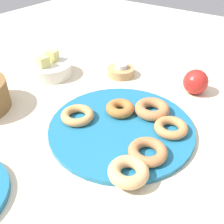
{
  "coord_description": "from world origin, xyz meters",
  "views": [
    {
      "loc": [
        -0.46,
        -0.3,
        0.44
      ],
      "look_at": [
        0.0,
        0.03,
        0.04
      ],
      "focal_mm": 42.53,
      "sensor_mm": 36.0,
      "label": 1
    }
  ],
  "objects_px": {
    "melon_chunk_left": "(43,62)",
    "candle_holder": "(121,72)",
    "donut_plate": "(121,127)",
    "donut_0": "(148,152)",
    "donut_1": "(120,108)",
    "donut_2": "(128,172)",
    "donut_3": "(171,128)",
    "donut_5": "(77,115)",
    "apple": "(196,82)",
    "melon_chunk_right": "(52,56)",
    "donut_4": "(152,109)",
    "tealight": "(121,66)",
    "fruit_bowl": "(50,69)"
  },
  "relations": [
    {
      "from": "melon_chunk_left",
      "to": "candle_holder",
      "type": "bearing_deg",
      "value": -49.93
    },
    {
      "from": "donut_plate",
      "to": "donut_0",
      "type": "relative_size",
      "value": 4.23
    },
    {
      "from": "donut_0",
      "to": "donut_1",
      "type": "height_order",
      "value": "donut_1"
    },
    {
      "from": "donut_2",
      "to": "donut_3",
      "type": "height_order",
      "value": "donut_2"
    },
    {
      "from": "donut_5",
      "to": "donut_1",
      "type": "bearing_deg",
      "value": -39.9
    },
    {
      "from": "donut_1",
      "to": "apple",
      "type": "xyz_separation_m",
      "value": [
        0.24,
        -0.12,
        0.01
      ]
    },
    {
      "from": "donut_5",
      "to": "melon_chunk_right",
      "type": "distance_m",
      "value": 0.33
    },
    {
      "from": "donut_4",
      "to": "tealight",
      "type": "bearing_deg",
      "value": 53.18
    },
    {
      "from": "donut_0",
      "to": "melon_chunk_left",
      "type": "relative_size",
      "value": 2.5
    },
    {
      "from": "donut_0",
      "to": "donut_4",
      "type": "relative_size",
      "value": 0.93
    },
    {
      "from": "tealight",
      "to": "melon_chunk_left",
      "type": "height_order",
      "value": "melon_chunk_left"
    },
    {
      "from": "donut_3",
      "to": "tealight",
      "type": "bearing_deg",
      "value": 55.31
    },
    {
      "from": "candle_holder",
      "to": "donut_5",
      "type": "bearing_deg",
      "value": -168.47
    },
    {
      "from": "donut_3",
      "to": "donut_4",
      "type": "xyz_separation_m",
      "value": [
        0.04,
        0.08,
        0.0
      ]
    },
    {
      "from": "donut_4",
      "to": "donut_5",
      "type": "xyz_separation_m",
      "value": [
        -0.14,
        0.15,
        -0.0
      ]
    },
    {
      "from": "melon_chunk_left",
      "to": "apple",
      "type": "distance_m",
      "value": 0.51
    },
    {
      "from": "donut_4",
      "to": "melon_chunk_right",
      "type": "xyz_separation_m",
      "value": [
        0.04,
        0.42,
        0.04
      ]
    },
    {
      "from": "donut_1",
      "to": "donut_5",
      "type": "height_order",
      "value": "donut_1"
    },
    {
      "from": "melon_chunk_right",
      "to": "candle_holder",
      "type": "bearing_deg",
      "value": -61.17
    },
    {
      "from": "donut_3",
      "to": "melon_chunk_right",
      "type": "relative_size",
      "value": 2.36
    },
    {
      "from": "donut_0",
      "to": "donut_4",
      "type": "xyz_separation_m",
      "value": [
        0.15,
        0.07,
        0.0
      ]
    },
    {
      "from": "donut_2",
      "to": "melon_chunk_left",
      "type": "height_order",
      "value": "melon_chunk_left"
    },
    {
      "from": "candle_holder",
      "to": "fruit_bowl",
      "type": "relative_size",
      "value": 0.63
    },
    {
      "from": "donut_5",
      "to": "melon_chunk_right",
      "type": "bearing_deg",
      "value": 57.01
    },
    {
      "from": "donut_0",
      "to": "donut_4",
      "type": "height_order",
      "value": "donut_4"
    },
    {
      "from": "donut_3",
      "to": "melon_chunk_right",
      "type": "bearing_deg",
      "value": 80.87
    },
    {
      "from": "donut_3",
      "to": "fruit_bowl",
      "type": "distance_m",
      "value": 0.49
    },
    {
      "from": "donut_plate",
      "to": "tealight",
      "type": "height_order",
      "value": "tealight"
    },
    {
      "from": "donut_3",
      "to": "apple",
      "type": "xyz_separation_m",
      "value": [
        0.24,
        0.03,
        0.01
      ]
    },
    {
      "from": "donut_4",
      "to": "melon_chunk_right",
      "type": "bearing_deg",
      "value": 84.71
    },
    {
      "from": "donut_3",
      "to": "fruit_bowl",
      "type": "bearing_deg",
      "value": 83.7
    },
    {
      "from": "tealight",
      "to": "fruit_bowl",
      "type": "height_order",
      "value": "same"
    },
    {
      "from": "donut_1",
      "to": "candle_holder",
      "type": "distance_m",
      "value": 0.25
    },
    {
      "from": "donut_5",
      "to": "tealight",
      "type": "bearing_deg",
      "value": 11.53
    },
    {
      "from": "donut_plate",
      "to": "melon_chunk_left",
      "type": "relative_size",
      "value": 10.57
    },
    {
      "from": "donut_4",
      "to": "apple",
      "type": "distance_m",
      "value": 0.2
    },
    {
      "from": "donut_1",
      "to": "donut_2",
      "type": "xyz_separation_m",
      "value": [
        -0.18,
        -0.14,
        0.0
      ]
    },
    {
      "from": "donut_plate",
      "to": "fruit_bowl",
      "type": "height_order",
      "value": "fruit_bowl"
    },
    {
      "from": "donut_1",
      "to": "melon_chunk_right",
      "type": "xyz_separation_m",
      "value": [
        0.09,
        0.35,
        0.04
      ]
    },
    {
      "from": "apple",
      "to": "donut_3",
      "type": "bearing_deg",
      "value": -172.7
    },
    {
      "from": "donut_1",
      "to": "donut_4",
      "type": "bearing_deg",
      "value": -56.83
    },
    {
      "from": "fruit_bowl",
      "to": "apple",
      "type": "relative_size",
      "value": 1.94
    },
    {
      "from": "donut_2",
      "to": "melon_chunk_left",
      "type": "bearing_deg",
      "value": 66.09
    },
    {
      "from": "donut_plate",
      "to": "donut_3",
      "type": "xyz_separation_m",
      "value": [
        0.05,
        -0.12,
        0.02
      ]
    },
    {
      "from": "donut_0",
      "to": "donut_3",
      "type": "bearing_deg",
      "value": -2.38
    },
    {
      "from": "donut_1",
      "to": "donut_2",
      "type": "distance_m",
      "value": 0.23
    },
    {
      "from": "donut_3",
      "to": "candle_holder",
      "type": "relative_size",
      "value": 0.89
    },
    {
      "from": "donut_4",
      "to": "apple",
      "type": "bearing_deg",
      "value": -13.37
    },
    {
      "from": "donut_4",
      "to": "apple",
      "type": "relative_size",
      "value": 1.23
    },
    {
      "from": "donut_3",
      "to": "melon_chunk_left",
      "type": "bearing_deg",
      "value": 86.77
    }
  ]
}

